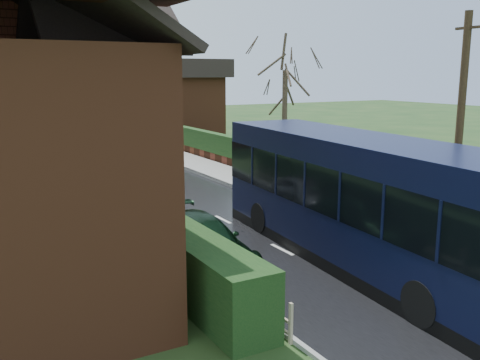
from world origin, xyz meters
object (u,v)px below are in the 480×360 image
car_green (199,243)px  telegraph_pole (460,127)px  bus (362,202)px  car_silver (148,210)px  bus_stop_sign (316,161)px

car_green → telegraph_pole: 9.34m
telegraph_pole → bus: bearing=-170.6°
bus → telegraph_pole: 4.85m
car_green → car_silver: bearing=88.7°
bus → telegraph_pole: size_ratio=1.67×
bus → bus_stop_sign: bus is taller
bus → bus_stop_sign: 6.12m
bus → car_silver: 7.79m
car_green → bus_stop_sign: (6.84, 3.56, 1.31)m
bus → car_silver: bearing=127.3°
car_green → telegraph_pole: bearing=-10.3°
car_green → telegraph_pole: size_ratio=0.68×
bus → car_green: bus is taller
car_green → bus_stop_sign: size_ratio=1.62×
bus_stop_sign → telegraph_pole: telegraph_pole is taller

